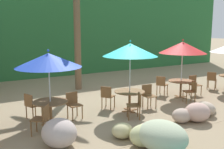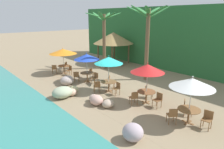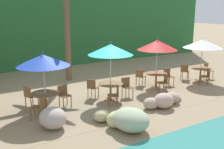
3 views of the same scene
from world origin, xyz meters
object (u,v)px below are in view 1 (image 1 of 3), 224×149
at_px(dining_table_blue, 50,105).
at_px(palm_tree_second, 77,3).
at_px(umbrella_blue, 49,60).
at_px(chair_red_seaward, 194,84).
at_px(chair_blue_seaward, 73,103).
at_px(chair_blue_inland, 31,104).
at_px(chair_white_inland, 212,79).
at_px(chair_teal_seaward, 148,94).
at_px(chair_teal_inland, 107,95).
at_px(chair_blue_left, 43,117).
at_px(dining_table_red, 181,84).
at_px(umbrella_teal, 130,50).
at_px(dining_table_teal, 130,95).
at_px(chair_red_inland, 162,84).
at_px(chair_teal_left, 136,104).
at_px(chair_red_left, 191,90).
at_px(umbrella_red, 183,48).

xyz_separation_m(dining_table_blue, palm_tree_second, (2.64, 4.02, 3.53)).
height_order(umbrella_blue, chair_red_seaward, umbrella_blue).
height_order(chair_blue_seaward, chair_blue_inland, same).
bearing_deg(chair_white_inland, chair_red_seaward, -167.92).
xyz_separation_m(chair_teal_seaward, chair_teal_inland, (-1.43, 0.63, 0.00)).
bearing_deg(chair_white_inland, chair_blue_left, -170.72).
bearing_deg(dining_table_red, palm_tree_second, 131.24).
bearing_deg(chair_teal_inland, umbrella_teal, -47.72).
bearing_deg(dining_table_teal, chair_red_inland, 25.11).
distance_m(umbrella_teal, chair_teal_left, 1.92).
bearing_deg(chair_red_seaward, chair_teal_seaward, -170.54).
distance_m(umbrella_teal, chair_red_left, 3.27).
bearing_deg(chair_blue_left, dining_table_teal, 10.00).
height_order(chair_teal_left, palm_tree_second, palm_tree_second).
xyz_separation_m(chair_blue_left, umbrella_teal, (3.34, 0.59, 1.72)).
height_order(chair_blue_seaward, chair_teal_left, same).
bearing_deg(chair_red_seaward, umbrella_blue, -176.86).
distance_m(chair_teal_seaward, chair_red_left, 1.94).
relative_size(umbrella_teal, chair_teal_left, 2.95).
xyz_separation_m(chair_blue_seaward, chair_teal_left, (1.77, -1.12, 0.00)).
xyz_separation_m(dining_table_blue, dining_table_red, (5.88, 0.33, 0.00)).
xyz_separation_m(dining_table_blue, chair_white_inland, (8.32, 0.71, -0.10)).
xyz_separation_m(dining_table_blue, chair_teal_inland, (2.31, 0.50, -0.10)).
relative_size(chair_teal_seaward, umbrella_red, 0.34).
bearing_deg(chair_blue_seaward, umbrella_red, 1.75).
height_order(dining_table_blue, chair_red_inland, chair_red_inland).
bearing_deg(dining_table_blue, dining_table_teal, -2.69).
relative_size(umbrella_blue, chair_blue_seaward, 2.71).
distance_m(chair_blue_seaward, palm_tree_second, 5.59).
relative_size(umbrella_blue, umbrella_teal, 0.92).
height_order(chair_blue_seaward, palm_tree_second, palm_tree_second).
relative_size(dining_table_blue, chair_red_inland, 1.26).
bearing_deg(chair_teal_seaward, chair_teal_inland, 156.35).
height_order(umbrella_teal, dining_table_teal, umbrella_teal).
relative_size(umbrella_teal, dining_table_teal, 2.34).
relative_size(chair_blue_inland, chair_teal_inland, 1.00).
relative_size(umbrella_blue, dining_table_red, 2.14).
relative_size(umbrella_blue, palm_tree_second, 0.40).
bearing_deg(chair_teal_inland, dining_table_red, -2.61).
relative_size(dining_table_blue, chair_teal_inland, 1.26).
relative_size(umbrella_red, palm_tree_second, 0.43).
bearing_deg(dining_table_red, chair_teal_left, -158.68).
relative_size(dining_table_blue, umbrella_teal, 0.43).
xyz_separation_m(dining_table_teal, chair_white_inland, (5.44, 0.84, -0.10)).
bearing_deg(chair_teal_seaward, chair_red_seaward, 9.46).
xyz_separation_m(chair_teal_left, chair_red_seaward, (4.13, 1.31, 0.00)).
xyz_separation_m(umbrella_blue, umbrella_teal, (2.88, -0.14, 0.20)).
distance_m(umbrella_blue, chair_red_left, 5.86).
bearing_deg(chair_blue_seaward, chair_red_inland, 10.74).
height_order(chair_blue_seaward, umbrella_teal, umbrella_teal).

